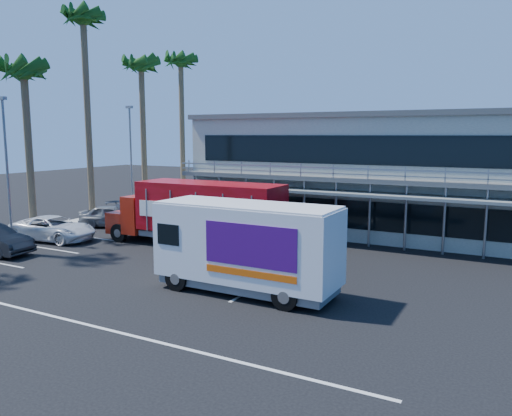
% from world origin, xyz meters
% --- Properties ---
extents(ground, '(120.00, 120.00, 0.00)m').
position_xyz_m(ground, '(0.00, 0.00, 0.00)').
color(ground, black).
rests_on(ground, ground).
extents(building, '(22.40, 12.00, 7.30)m').
position_xyz_m(building, '(3.00, 14.94, 3.66)').
color(building, gray).
rests_on(building, ground).
extents(curb_strip, '(3.00, 32.00, 0.16)m').
position_xyz_m(curb_strip, '(-15.00, 6.00, 0.08)').
color(curb_strip, '#A5A399').
rests_on(curb_strip, ground).
extents(palm_c, '(2.80, 2.80, 10.75)m').
position_xyz_m(palm_c, '(-14.90, 3.00, 9.21)').
color(palm_c, brown).
rests_on(palm_c, ground).
extents(palm_d, '(2.80, 2.80, 14.75)m').
position_xyz_m(palm_d, '(-15.20, 8.00, 12.80)').
color(palm_d, brown).
rests_on(palm_d, ground).
extents(palm_e, '(2.80, 2.80, 12.25)m').
position_xyz_m(palm_e, '(-14.70, 13.00, 10.57)').
color(palm_e, brown).
rests_on(palm_e, ground).
extents(palm_f, '(2.80, 2.80, 13.25)m').
position_xyz_m(palm_f, '(-15.10, 18.50, 11.47)').
color(palm_f, brown).
rests_on(palm_f, ground).
extents(light_pole_near, '(0.50, 0.25, 8.09)m').
position_xyz_m(light_pole_near, '(-14.20, 1.00, 4.50)').
color(light_pole_near, gray).
rests_on(light_pole_near, ground).
extents(light_pole_far, '(0.50, 0.25, 8.09)m').
position_xyz_m(light_pole_far, '(-14.20, 11.00, 4.50)').
color(light_pole_far, gray).
rests_on(light_pole_far, ground).
extents(red_truck, '(10.47, 2.59, 3.52)m').
position_xyz_m(red_truck, '(-4.16, 5.00, 1.93)').
color(red_truck, '#A71D0D').
rests_on(red_truck, ground).
extents(white_van, '(7.12, 2.52, 3.47)m').
position_xyz_m(white_van, '(1.99, -0.70, 1.84)').
color(white_van, white).
rests_on(white_van, ground).
extents(parked_car_c, '(5.28, 2.92, 1.40)m').
position_xyz_m(parked_car_c, '(-12.50, 2.42, 0.70)').
color(parked_car_c, silver).
rests_on(parked_car_c, ground).
extents(parked_car_d, '(5.98, 4.24, 1.61)m').
position_xyz_m(parked_car_d, '(-10.89, 7.60, 0.80)').
color(parked_car_d, '#333945').
rests_on(parked_car_d, ground).
extents(parked_car_e, '(4.63, 3.18, 1.46)m').
position_xyz_m(parked_car_e, '(-12.50, 7.20, 0.73)').
color(parked_car_e, slate).
rests_on(parked_car_e, ground).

